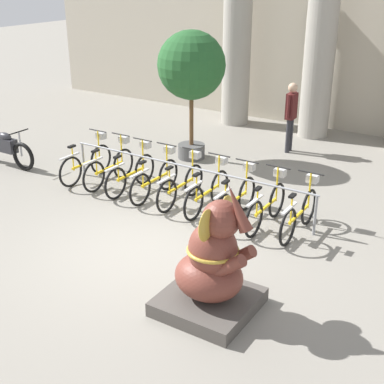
% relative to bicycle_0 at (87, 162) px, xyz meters
% --- Properties ---
extents(ground_plane, '(60.00, 60.00, 0.00)m').
position_rel_bicycle_0_xyz_m(ground_plane, '(3.01, -1.81, -0.40)').
color(ground_plane, gray).
extents(building_facade, '(20.00, 0.20, 6.00)m').
position_rel_bicycle_0_xyz_m(building_facade, '(3.01, 6.79, 2.60)').
color(building_facade, '#BCB29E').
rests_on(building_facade, ground_plane).
extents(column_left, '(1.01, 1.01, 5.16)m').
position_rel_bicycle_0_xyz_m(column_left, '(0.56, 5.79, 2.22)').
color(column_left, gray).
rests_on(column_left, ground_plane).
extents(column_middle, '(1.01, 1.01, 5.16)m').
position_rel_bicycle_0_xyz_m(column_middle, '(3.01, 5.79, 2.22)').
color(column_middle, gray).
rests_on(column_middle, ground_plane).
extents(bike_rack, '(5.52, 0.05, 0.77)m').
position_rel_bicycle_0_xyz_m(bike_rack, '(2.46, 0.14, 0.23)').
color(bike_rack, gray).
rests_on(bike_rack, ground_plane).
extents(bicycle_0, '(0.48, 1.63, 1.03)m').
position_rel_bicycle_0_xyz_m(bicycle_0, '(0.00, 0.00, 0.00)').
color(bicycle_0, black).
rests_on(bicycle_0, ground_plane).
extents(bicycle_1, '(0.48, 1.63, 1.03)m').
position_rel_bicycle_0_xyz_m(bicycle_1, '(0.61, 0.04, 0.00)').
color(bicycle_1, black).
rests_on(bicycle_1, ground_plane).
extents(bicycle_2, '(0.48, 1.63, 1.03)m').
position_rel_bicycle_0_xyz_m(bicycle_2, '(1.23, 0.01, 0.00)').
color(bicycle_2, black).
rests_on(bicycle_2, ground_plane).
extents(bicycle_3, '(0.48, 1.63, 1.03)m').
position_rel_bicycle_0_xyz_m(bicycle_3, '(1.84, 0.01, 0.00)').
color(bicycle_3, black).
rests_on(bicycle_3, ground_plane).
extents(bicycle_4, '(0.48, 1.63, 1.03)m').
position_rel_bicycle_0_xyz_m(bicycle_4, '(2.46, 0.04, 0.00)').
color(bicycle_4, black).
rests_on(bicycle_4, ground_plane).
extents(bicycle_5, '(0.48, 1.63, 1.03)m').
position_rel_bicycle_0_xyz_m(bicycle_5, '(3.07, 0.02, 0.00)').
color(bicycle_5, black).
rests_on(bicycle_5, ground_plane).
extents(bicycle_6, '(0.48, 1.63, 1.03)m').
position_rel_bicycle_0_xyz_m(bicycle_6, '(3.69, -0.00, 0.00)').
color(bicycle_6, black).
rests_on(bicycle_6, ground_plane).
extents(bicycle_7, '(0.48, 1.63, 1.03)m').
position_rel_bicycle_0_xyz_m(bicycle_7, '(4.30, 0.02, 0.00)').
color(bicycle_7, black).
rests_on(bicycle_7, ground_plane).
extents(bicycle_8, '(0.48, 1.63, 1.03)m').
position_rel_bicycle_0_xyz_m(bicycle_8, '(4.92, 0.05, 0.00)').
color(bicycle_8, black).
rests_on(bicycle_8, ground_plane).
extents(elephant_statue, '(1.24, 1.24, 1.95)m').
position_rel_bicycle_0_xyz_m(elephant_statue, '(4.77, -2.73, 0.25)').
color(elephant_statue, '#4C4742').
rests_on(elephant_statue, ground_plane).
extents(motorcycle, '(1.99, 0.55, 0.93)m').
position_rel_bicycle_0_xyz_m(motorcycle, '(-2.26, -0.38, 0.05)').
color(motorcycle, black).
rests_on(motorcycle, ground_plane).
extents(person_pedestrian, '(0.23, 0.47, 1.75)m').
position_rel_bicycle_0_xyz_m(person_pedestrian, '(2.99, 4.15, 0.65)').
color(person_pedestrian, '#28282D').
rests_on(person_pedestrian, ground_plane).
extents(potted_tree, '(1.59, 1.59, 3.05)m').
position_rel_bicycle_0_xyz_m(potted_tree, '(1.17, 2.42, 1.77)').
color(potted_tree, '#4C4C4C').
rests_on(potted_tree, ground_plane).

